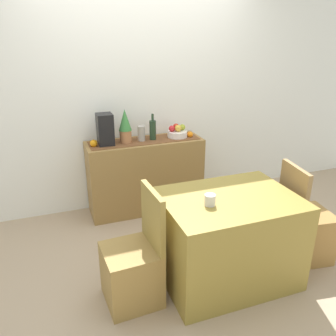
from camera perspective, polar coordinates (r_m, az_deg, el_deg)
ground_plane at (r=3.39m, az=1.63°, el=-13.48°), size 6.40×6.40×0.02m
room_wall_rear at (r=3.94m, az=-4.64°, el=12.94°), size 6.40×0.06×2.70m
sideboard_console at (r=3.94m, az=-3.72°, el=-1.23°), size 1.27×0.42×0.82m
table_runner at (r=3.80m, az=-3.87°, el=4.54°), size 1.20×0.32×0.01m
fruit_bowl at (r=3.91m, az=1.55°, el=5.61°), size 0.22×0.22×0.07m
apple_rear at (r=3.87m, az=1.68°, el=6.54°), size 0.08×0.08×0.08m
apple_right at (r=3.94m, az=1.33°, el=6.80°), size 0.07×0.07×0.07m
apple_front at (r=3.88m, az=0.63°, el=6.50°), size 0.07×0.07×0.07m
apple_upper at (r=3.94m, az=2.37°, el=6.72°), size 0.07×0.07×0.07m
wine_bottle at (r=3.80m, az=-2.53°, el=6.29°), size 0.07×0.07×0.29m
coffee_maker at (r=3.67m, az=-10.30°, el=6.24°), size 0.16×0.18×0.33m
ceramic_vase at (r=3.77m, az=-4.41°, el=5.66°), size 0.08×0.08×0.17m
potted_plant at (r=3.70m, az=-7.06°, el=6.91°), size 0.14×0.14×0.36m
orange_loose_mid at (r=3.92m, az=3.64°, el=5.53°), size 0.07×0.07×0.07m
orange_loose_near_bowl at (r=3.66m, az=-12.13°, el=3.98°), size 0.08×0.08×0.08m
dining_table at (r=2.92m, az=9.69°, el=-11.29°), size 1.05×0.79×0.74m
coffee_cup at (r=2.58m, az=6.91°, el=-5.23°), size 0.08×0.08×0.08m
chair_near_window at (r=2.73m, az=-5.71°, el=-16.32°), size 0.42×0.42×0.90m
chair_by_corner at (r=3.39m, az=21.45°, el=-9.63°), size 0.45×0.45×0.90m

